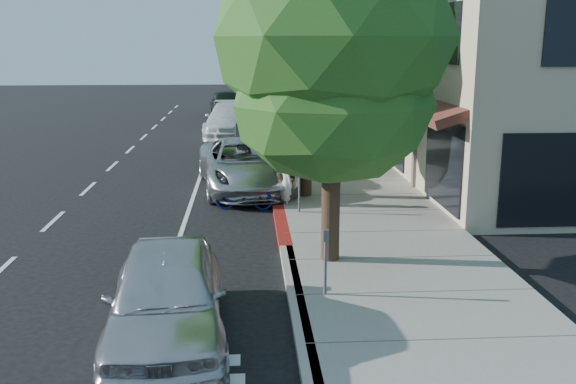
{
  "coord_description": "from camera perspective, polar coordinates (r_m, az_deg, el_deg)",
  "views": [
    {
      "loc": [
        -0.87,
        -15.25,
        4.78
      ],
      "look_at": [
        0.07,
        -0.65,
        1.35
      ],
      "focal_mm": 40.0,
      "sensor_mm": 36.0,
      "label": 1
    }
  ],
  "objects": [
    {
      "name": "street_tree_2",
      "position": [
        25.31,
        0.34,
        12.34
      ],
      "size": [
        4.48,
        4.48,
        7.17
      ],
      "color": "black",
      "rests_on": "ground"
    },
    {
      "name": "street_tree_3",
      "position": [
        31.3,
        -0.45,
        13.2
      ],
      "size": [
        5.39,
        5.39,
        7.94
      ],
      "color": "black",
      "rests_on": "ground"
    },
    {
      "name": "near_car_a",
      "position": [
        10.62,
        -10.73,
        -9.13
      ],
      "size": [
        2.19,
        4.74,
        1.57
      ],
      "primitive_type": "imported",
      "rotation": [
        0.0,
        0.0,
        0.07
      ],
      "color": "silver",
      "rests_on": "ground"
    },
    {
      "name": "dark_sedan",
      "position": [
        25.79,
        -2.82,
        4.29
      ],
      "size": [
        1.73,
        4.84,
        1.59
      ],
      "primitive_type": "imported",
      "rotation": [
        0.0,
        0.0,
        -0.01
      ],
      "color": "black",
      "rests_on": "ground"
    },
    {
      "name": "street_tree_1",
      "position": [
        19.33,
        1.63,
        13.98
      ],
      "size": [
        5.09,
        5.09,
        8.2
      ],
      "color": "black",
      "rests_on": "ground"
    },
    {
      "name": "pedestrian",
      "position": [
        25.29,
        0.96,
        4.89
      ],
      "size": [
        1.2,
        1.17,
        1.95
      ],
      "primitive_type": "imported",
      "rotation": [
        0.0,
        0.0,
        3.8
      ],
      "color": "black",
      "rests_on": "sidewalk"
    },
    {
      "name": "silver_suv",
      "position": [
        21.12,
        -3.81,
        2.39
      ],
      "size": [
        3.49,
        6.27,
        1.66
      ],
      "primitive_type": "imported",
      "rotation": [
        0.0,
        0.0,
        0.13
      ],
      "color": "#B7B8BC",
      "rests_on": "ground"
    },
    {
      "name": "sidewalk",
      "position": [
        23.93,
        4.01,
        1.82
      ],
      "size": [
        4.6,
        56.0,
        0.15
      ],
      "primitive_type": "cube",
      "color": "gray",
      "rests_on": "ground"
    },
    {
      "name": "cyclist",
      "position": [
        18.65,
        -0.15,
        0.84
      ],
      "size": [
        0.55,
        0.67,
        1.58
      ],
      "primitive_type": "imported",
      "rotation": [
        0.0,
        0.0,
        1.91
      ],
      "color": "silver",
      "rests_on": "ground"
    },
    {
      "name": "ground",
      "position": [
        16.0,
        -0.39,
        -4.18
      ],
      "size": [
        120.0,
        120.0,
        0.0
      ],
      "primitive_type": "plane",
      "color": "black",
      "rests_on": "ground"
    },
    {
      "name": "dark_suv_far",
      "position": [
        43.2,
        -5.48,
        7.93
      ],
      "size": [
        2.61,
        5.26,
        1.72
      ],
      "primitive_type": "imported",
      "rotation": [
        0.0,
        0.0,
        0.12
      ],
      "color": "black",
      "rests_on": "ground"
    },
    {
      "name": "street_tree_4",
      "position": [
        37.29,
        -0.98,
        13.07
      ],
      "size": [
        4.03,
        4.03,
        7.43
      ],
      "color": "black",
      "rests_on": "ground"
    },
    {
      "name": "white_pickup",
      "position": [
        33.32,
        -5.2,
        6.38
      ],
      "size": [
        2.63,
        5.99,
        1.71
      ],
      "primitive_type": "imported",
      "rotation": [
        0.0,
        0.0,
        -0.04
      ],
      "color": "white",
      "rests_on": "ground"
    },
    {
      "name": "bicycle",
      "position": [
        18.67,
        -3.96,
        -0.26
      ],
      "size": [
        1.76,
        0.83,
        0.89
      ],
      "primitive_type": "imported",
      "rotation": [
        0.0,
        0.0,
        1.43
      ],
      "color": "navy",
      "rests_on": "ground"
    },
    {
      "name": "storefront_building",
      "position": [
        34.88,
        14.04,
        10.71
      ],
      "size": [
        10.0,
        36.0,
        7.0
      ],
      "primitive_type": "cube",
      "color": "#BCAF90",
      "rests_on": "ground"
    },
    {
      "name": "street_tree_0",
      "position": [
        13.37,
        4.04,
        13.09
      ],
      "size": [
        5.01,
        5.01,
        7.8
      ],
      "color": "black",
      "rests_on": "ground"
    },
    {
      "name": "curb_red_segment",
      "position": [
        16.94,
        -0.59,
        -2.93
      ],
      "size": [
        0.32,
        4.0,
        0.15
      ],
      "primitive_type": "cube",
      "color": "maroon",
      "rests_on": "ground"
    },
    {
      "name": "curb",
      "position": [
        23.73,
        -1.5,
        1.76
      ],
      "size": [
        0.3,
        56.0,
        0.15
      ],
      "primitive_type": "cube",
      "color": "#9E998E",
      "rests_on": "ground"
    },
    {
      "name": "street_tree_5",
      "position": [
        43.28,
        -1.37,
        13.33
      ],
      "size": [
        5.5,
        5.5,
        8.11
      ],
      "color": "black",
      "rests_on": "ground"
    }
  ]
}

